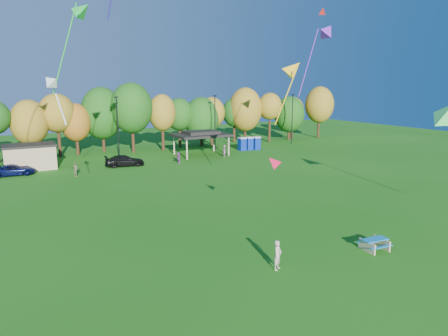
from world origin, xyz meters
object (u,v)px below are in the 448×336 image
picnic_table (374,243)px  car_d (125,161)px  kite_flyer (278,255)px  porta_potties (249,143)px  car_c (14,170)px

picnic_table → car_d: bearing=105.7°
picnic_table → kite_flyer: kite_flyer is taller
kite_flyer → car_d: 34.83m
picnic_table → car_d: (-6.99, 35.59, 0.30)m
porta_potties → car_d: bearing=-170.4°
kite_flyer → car_c: bearing=79.0°
car_c → kite_flyer: bearing=-159.3°
kite_flyer → porta_potties: bearing=29.0°
kite_flyer → car_c: size_ratio=0.37×
picnic_table → car_d: 36.28m
porta_potties → picnic_table: size_ratio=2.00×
kite_flyer → car_c: 37.95m
car_d → porta_potties: bearing=-72.7°
picnic_table → porta_potties: bearing=73.6°
porta_potties → car_c: (-35.28, -2.87, -0.43)m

